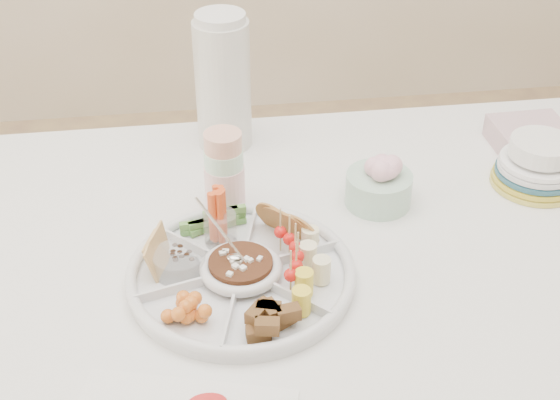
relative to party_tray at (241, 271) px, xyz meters
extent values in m
cylinder|color=silver|center=(0.00, 0.00, 0.00)|extent=(0.47, 0.47, 0.04)
cylinder|color=#381F15|center=(0.00, 0.00, 0.01)|extent=(0.13, 0.13, 0.04)
cylinder|color=white|center=(-0.01, 0.22, 0.08)|extent=(0.09, 0.09, 0.21)
cylinder|color=silver|center=(0.01, 0.47, 0.13)|extent=(0.13, 0.13, 0.30)
cylinder|color=silver|center=(0.28, 0.20, 0.03)|extent=(0.14, 0.14, 0.10)
cube|color=#C5A1A9|center=(0.66, 0.36, 0.00)|extent=(0.16, 0.14, 0.05)
cylinder|color=gold|center=(0.61, 0.22, 0.03)|extent=(0.20, 0.20, 0.11)
camera|label=1|loc=(-0.07, -1.01, 0.84)|focal=50.00mm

